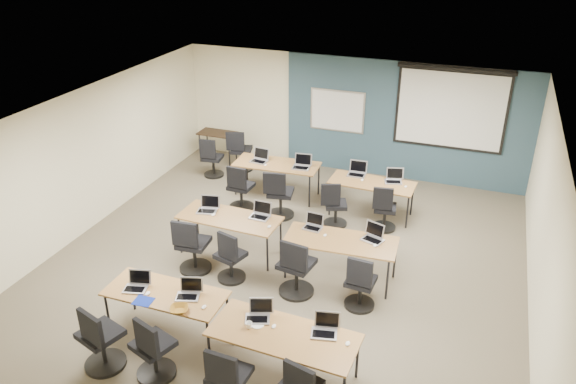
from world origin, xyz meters
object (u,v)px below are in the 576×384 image
at_px(task_chair_8, 240,191).
at_px(spare_chair_a, 240,154).
at_px(laptop_7, 373,236).
at_px(laptop_11, 394,178).
at_px(laptop_3, 325,328).
at_px(laptop_9, 302,164).
at_px(task_chair_1, 153,353).
at_px(spare_chair_b, 212,161).
at_px(laptop_6, 313,224).
at_px(task_chair_7, 360,287).
at_px(whiteboard, 337,111).
at_px(utility_table, 217,136).
at_px(task_chair_9, 279,198).
at_px(laptop_5, 261,213).
at_px(projector_screen, 451,104).
at_px(training_table_front_right, 284,337).
at_px(training_table_back_left, 277,166).
at_px(task_chair_10, 334,208).
at_px(laptop_8, 260,158).
at_px(task_chair_2, 228,383).
at_px(task_chair_0, 100,343).
at_px(task_chair_6, 296,271).
at_px(laptop_0, 137,284).
at_px(training_table_mid_right, 341,242).
at_px(laptop_4, 208,207).
at_px(task_chair_11, 384,212).
at_px(laptop_1, 189,292).
at_px(training_table_front_left, 166,295).
at_px(training_table_back_right, 372,185).
at_px(laptop_2, 259,314).
at_px(task_chair_5, 230,260).
at_px(training_table_mid_left, 230,219).
at_px(laptop_10, 357,171).

relative_size(task_chair_8, spare_chair_a, 0.99).
relative_size(laptop_7, laptop_11, 1.00).
distance_m(laptop_3, laptop_9, 5.20).
height_order(task_chair_1, spare_chair_b, task_chair_1).
height_order(laptop_7, laptop_9, laptop_9).
height_order(laptop_3, laptop_6, laptop_3).
relative_size(task_chair_7, laptop_11, 2.86).
bearing_deg(laptop_11, whiteboard, 118.20).
bearing_deg(utility_table, task_chair_9, -41.08).
relative_size(laptop_5, task_chair_8, 0.34).
height_order(projector_screen, training_table_front_right, projector_screen).
height_order(training_table_back_left, task_chair_10, task_chair_10).
relative_size(training_table_front_right, laptop_8, 5.38).
relative_size(whiteboard, task_chair_2, 1.28).
relative_size(task_chair_0, task_chair_6, 0.99).
distance_m(laptop_0, laptop_7, 3.78).
bearing_deg(task_chair_6, training_table_mid_right, 61.12).
relative_size(laptop_0, laptop_4, 0.93).
bearing_deg(task_chair_1, spare_chair_b, 129.68).
bearing_deg(task_chair_11, laptop_1, -124.35).
bearing_deg(spare_chair_a, task_chair_6, -70.71).
bearing_deg(laptop_4, laptop_1, -81.13).
relative_size(training_table_front_left, laptop_0, 5.41).
bearing_deg(laptop_3, task_chair_6, 108.45).
distance_m(training_table_mid_right, task_chair_6, 0.91).
bearing_deg(task_chair_1, laptop_8, 117.98).
bearing_deg(task_chair_8, task_chair_7, -34.84).
xyz_separation_m(task_chair_0, task_chair_10, (1.83, 4.80, -0.04)).
xyz_separation_m(task_chair_1, laptop_11, (2.05, 5.58, 0.38)).
height_order(training_table_back_right, task_chair_7, task_chair_7).
bearing_deg(task_chair_0, laptop_2, 42.18).
relative_size(task_chair_0, task_chair_9, 1.01).
height_order(training_table_mid_right, task_chair_10, task_chair_10).
bearing_deg(training_table_front_right, laptop_4, 135.35).
relative_size(task_chair_5, laptop_11, 2.86).
distance_m(task_chair_7, laptop_9, 3.87).
bearing_deg(laptop_7, spare_chair_b, 167.81).
height_order(training_table_front_left, task_chair_10, task_chair_10).
height_order(training_table_front_right, training_table_mid_left, same).
relative_size(training_table_front_right, task_chair_9, 1.86).
relative_size(training_table_front_left, laptop_3, 5.29).
distance_m(task_chair_6, laptop_10, 3.33).
distance_m(training_table_mid_left, laptop_9, 2.54).
relative_size(training_table_front_left, training_table_back_right, 1.03).
distance_m(task_chair_7, spare_chair_a, 5.71).
xyz_separation_m(task_chair_9, spare_chair_a, (-1.70, 1.84, -0.01)).
distance_m(training_table_back_right, utility_table, 4.39).
distance_m(task_chair_2, laptop_10, 5.81).
relative_size(laptop_0, laptop_2, 0.99).
xyz_separation_m(laptop_6, task_chair_7, (1.05, -0.92, -0.39)).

